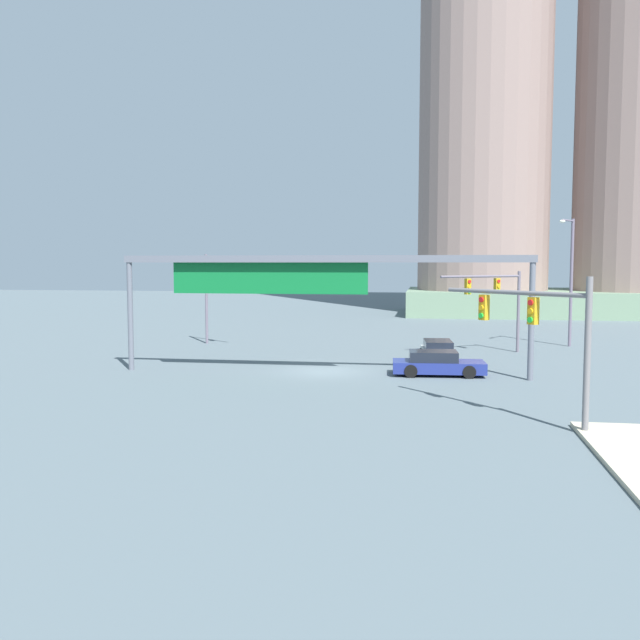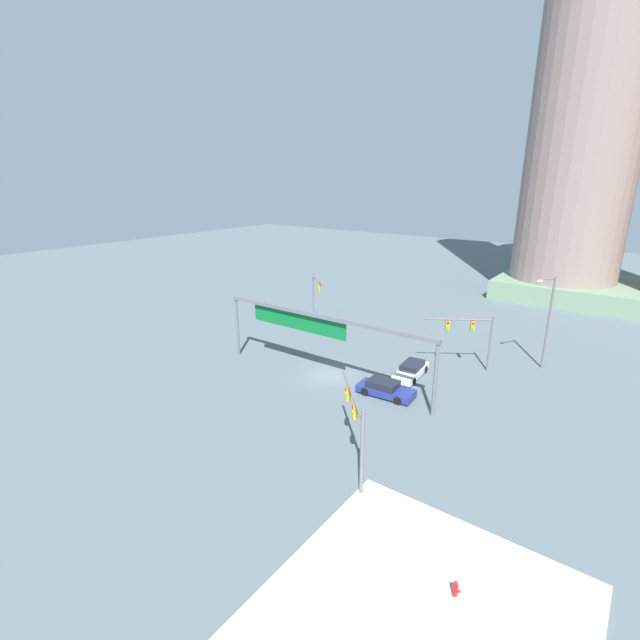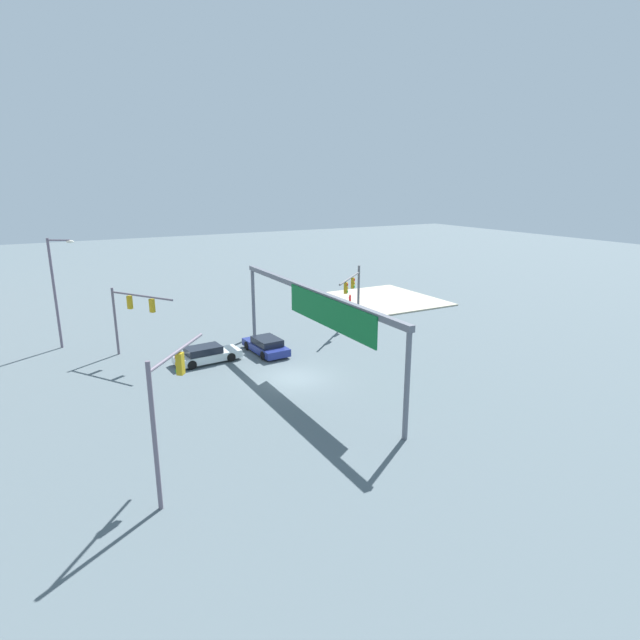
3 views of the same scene
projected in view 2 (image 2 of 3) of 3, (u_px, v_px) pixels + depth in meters
name	position (u px, v px, depth m)	size (l,w,h in m)	color
ground_plane	(330.00, 376.00, 39.63)	(190.50, 190.50, 0.00)	#515F65
sidewalk_corner	(413.00, 630.00, 17.32)	(11.95, 13.47, 0.15)	#B4AB92
traffic_signal_near_corner	(316.00, 292.00, 51.14)	(3.91, 3.20, 6.15)	slate
traffic_signal_opposite_side	(471.00, 331.00, 39.72)	(4.97, 3.33, 5.06)	slate
traffic_signal_cross_street	(356.00, 420.00, 25.58)	(4.44, 4.77, 5.13)	slate
streetlamp_curved_arm	(548.00, 317.00, 39.85)	(1.32, 1.87, 8.46)	slate
overhead_sign_gantry	(314.00, 323.00, 37.70)	(20.46, 0.43, 5.93)	slate
sedan_car_approaching	(385.00, 389.00, 35.93)	(4.62, 2.18, 1.21)	navy
sedan_car_waiting_far	(411.00, 370.00, 39.36)	(2.07, 4.79, 1.21)	silver
fire_hydrant_on_curb	(455.00, 589.00, 18.59)	(0.33, 0.22, 0.71)	red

